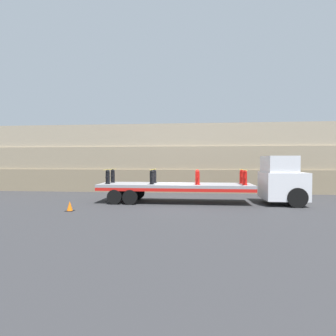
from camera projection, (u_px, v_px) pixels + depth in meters
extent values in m
plane|color=#2D2D30|center=(175.00, 202.00, 17.05)|extent=(120.00, 120.00, 0.00)
cube|color=#84755B|center=(180.00, 180.00, 23.52)|extent=(60.00, 3.00, 1.97)
cube|color=gray|center=(180.00, 158.00, 23.62)|extent=(60.00, 3.00, 1.97)
cube|color=tan|center=(181.00, 137.00, 23.72)|extent=(60.00, 3.00, 1.97)
cube|color=silver|center=(282.00, 186.00, 16.35)|extent=(2.43, 2.58, 1.68)
cube|color=silver|center=(279.00, 164.00, 16.34)|extent=(1.70, 2.37, 1.01)
cube|color=black|center=(294.00, 180.00, 16.28)|extent=(0.97, 2.27, 0.94)
cylinder|color=black|center=(297.00, 198.00, 15.11)|extent=(1.16, 0.28, 1.16)
cylinder|color=black|center=(283.00, 193.00, 17.55)|extent=(1.16, 0.28, 1.16)
cube|color=gray|center=(175.00, 185.00, 17.02)|extent=(9.86, 2.42, 0.18)
cube|color=red|center=(174.00, 190.00, 15.86)|extent=(9.86, 0.08, 0.20)
cube|color=red|center=(176.00, 186.00, 18.19)|extent=(9.86, 0.08, 0.20)
cylinder|color=black|center=(130.00, 197.00, 16.20)|extent=(0.92, 0.30, 0.92)
cylinder|color=black|center=(138.00, 193.00, 18.41)|extent=(0.92, 0.30, 0.92)
cylinder|color=black|center=(115.00, 197.00, 16.30)|extent=(0.92, 0.30, 0.92)
cylinder|color=black|center=(124.00, 193.00, 18.51)|extent=(0.92, 0.30, 0.92)
cylinder|color=black|center=(108.00, 184.00, 16.91)|extent=(0.34, 0.34, 0.03)
cylinder|color=black|center=(108.00, 178.00, 16.90)|extent=(0.27, 0.27, 0.73)
sphere|color=black|center=(108.00, 172.00, 16.89)|extent=(0.26, 0.26, 0.26)
cylinder|color=black|center=(107.00, 177.00, 16.69)|extent=(0.12, 0.16, 0.12)
cylinder|color=black|center=(109.00, 177.00, 17.11)|extent=(0.12, 0.16, 0.12)
cylinder|color=black|center=(113.00, 182.00, 17.97)|extent=(0.34, 0.34, 0.03)
cylinder|color=black|center=(113.00, 177.00, 17.96)|extent=(0.27, 0.27, 0.73)
sphere|color=black|center=(113.00, 171.00, 17.95)|extent=(0.26, 0.26, 0.26)
cylinder|color=black|center=(112.00, 176.00, 17.75)|extent=(0.12, 0.16, 0.12)
cylinder|color=black|center=(114.00, 176.00, 18.17)|extent=(0.12, 0.16, 0.12)
cylinder|color=black|center=(152.00, 184.00, 16.63)|extent=(0.34, 0.34, 0.03)
cylinder|color=black|center=(152.00, 179.00, 16.62)|extent=(0.27, 0.27, 0.73)
sphere|color=black|center=(152.00, 172.00, 16.61)|extent=(0.26, 0.26, 0.26)
cylinder|color=black|center=(151.00, 177.00, 16.41)|extent=(0.12, 0.16, 0.12)
cylinder|color=black|center=(152.00, 177.00, 16.83)|extent=(0.12, 0.16, 0.12)
cylinder|color=black|center=(154.00, 183.00, 17.69)|extent=(0.34, 0.34, 0.03)
cylinder|color=black|center=(154.00, 177.00, 17.68)|extent=(0.27, 0.27, 0.73)
sphere|color=black|center=(154.00, 171.00, 17.67)|extent=(0.26, 0.26, 0.26)
cylinder|color=black|center=(154.00, 176.00, 17.46)|extent=(0.12, 0.16, 0.12)
cylinder|color=black|center=(155.00, 176.00, 17.89)|extent=(0.12, 0.16, 0.12)
cylinder|color=red|center=(197.00, 184.00, 16.34)|extent=(0.34, 0.34, 0.03)
cylinder|color=red|center=(198.00, 179.00, 16.34)|extent=(0.27, 0.27, 0.73)
sphere|color=red|center=(198.00, 172.00, 16.32)|extent=(0.26, 0.26, 0.26)
cylinder|color=red|center=(198.00, 178.00, 16.12)|extent=(0.12, 0.16, 0.12)
cylinder|color=red|center=(197.00, 177.00, 16.55)|extent=(0.12, 0.16, 0.12)
cylinder|color=red|center=(197.00, 183.00, 17.40)|extent=(0.34, 0.34, 0.03)
cylinder|color=red|center=(197.00, 178.00, 17.39)|extent=(0.27, 0.27, 0.73)
sphere|color=red|center=(197.00, 171.00, 17.38)|extent=(0.26, 0.26, 0.26)
cylinder|color=red|center=(197.00, 177.00, 17.18)|extent=(0.12, 0.16, 0.12)
cylinder|color=red|center=(197.00, 176.00, 17.60)|extent=(0.12, 0.16, 0.12)
cylinder|color=red|center=(245.00, 185.00, 16.06)|extent=(0.34, 0.34, 0.03)
cylinder|color=red|center=(245.00, 179.00, 16.05)|extent=(0.27, 0.27, 0.73)
sphere|color=red|center=(245.00, 172.00, 16.04)|extent=(0.26, 0.26, 0.26)
cylinder|color=red|center=(245.00, 178.00, 15.84)|extent=(0.12, 0.16, 0.12)
cylinder|color=red|center=(244.00, 177.00, 16.26)|extent=(0.12, 0.16, 0.12)
cylinder|color=red|center=(242.00, 183.00, 17.12)|extent=(0.34, 0.34, 0.03)
cylinder|color=red|center=(242.00, 178.00, 17.11)|extent=(0.27, 0.27, 0.73)
sphere|color=red|center=(242.00, 172.00, 17.10)|extent=(0.26, 0.26, 0.26)
cylinder|color=red|center=(242.00, 177.00, 16.89)|extent=(0.12, 0.16, 0.12)
cylinder|color=red|center=(241.00, 176.00, 17.32)|extent=(0.12, 0.16, 0.12)
cube|color=yellow|center=(110.00, 169.00, 17.42)|extent=(0.05, 2.62, 0.01)
cube|color=yellow|center=(153.00, 169.00, 17.13)|extent=(0.05, 2.62, 0.01)
cube|color=yellow|center=(243.00, 170.00, 16.57)|extent=(0.05, 2.62, 0.01)
cube|color=black|center=(70.00, 211.00, 14.12)|extent=(0.40, 0.40, 0.03)
cone|color=orange|center=(70.00, 206.00, 14.11)|extent=(0.31, 0.31, 0.51)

